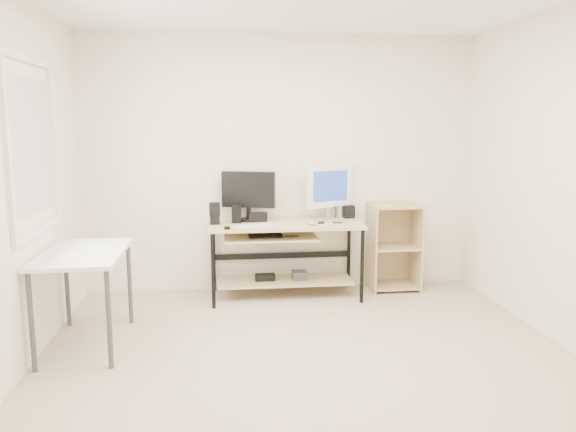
# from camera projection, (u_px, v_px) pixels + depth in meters

# --- Properties ---
(room) EXTENTS (4.01, 4.01, 2.62)m
(room) POSITION_uv_depth(u_px,v_px,m) (292.00, 183.00, 3.83)
(room) COLOR #BEAC92
(room) RESTS_ON ground
(desk) EXTENTS (1.50, 0.65, 0.75)m
(desk) POSITION_uv_depth(u_px,v_px,m) (283.00, 244.00, 5.55)
(desk) COLOR #CFB983
(desk) RESTS_ON ground
(side_table) EXTENTS (0.60, 1.00, 0.75)m
(side_table) POSITION_uv_depth(u_px,v_px,m) (84.00, 262.00, 4.30)
(side_table) COLOR white
(side_table) RESTS_ON ground
(shelf_unit) EXTENTS (0.50, 0.40, 0.90)m
(shelf_unit) POSITION_uv_depth(u_px,v_px,m) (393.00, 246.00, 5.86)
(shelf_unit) COLOR tan
(shelf_unit) RESTS_ON ground
(black_monitor) EXTENTS (0.53, 0.22, 0.49)m
(black_monitor) POSITION_uv_depth(u_px,v_px,m) (248.00, 193.00, 5.59)
(black_monitor) COLOR black
(black_monitor) RESTS_ON desk
(white_imac) EXTENTS (0.50, 0.25, 0.56)m
(white_imac) POSITION_uv_depth(u_px,v_px,m) (330.00, 187.00, 5.71)
(white_imac) COLOR silver
(white_imac) RESTS_ON desk
(keyboard) EXTENTS (0.38, 0.22, 0.01)m
(keyboard) POSITION_uv_depth(u_px,v_px,m) (254.00, 225.00, 5.35)
(keyboard) COLOR white
(keyboard) RESTS_ON desk
(mouse) EXTENTS (0.11, 0.13, 0.04)m
(mouse) POSITION_uv_depth(u_px,v_px,m) (312.00, 223.00, 5.40)
(mouse) COLOR #ACACB1
(mouse) RESTS_ON desk
(center_speaker) EXTENTS (0.19, 0.10, 0.09)m
(center_speaker) POSITION_uv_depth(u_px,v_px,m) (258.00, 217.00, 5.58)
(center_speaker) COLOR black
(center_speaker) RESTS_ON desk
(speaker_left) EXTENTS (0.11, 0.11, 0.21)m
(speaker_left) POSITION_uv_depth(u_px,v_px,m) (215.00, 213.00, 5.43)
(speaker_left) COLOR black
(speaker_left) RESTS_ON desk
(speaker_right) EXTENTS (0.12, 0.12, 0.13)m
(speaker_right) POSITION_uv_depth(u_px,v_px,m) (349.00, 212.00, 5.80)
(speaker_right) COLOR black
(speaker_right) RESTS_ON desk
(audio_controller) EXTENTS (0.09, 0.06, 0.18)m
(audio_controller) POSITION_uv_depth(u_px,v_px,m) (236.00, 214.00, 5.49)
(audio_controller) COLOR black
(audio_controller) RESTS_ON desk
(volume_puck) EXTENTS (0.08, 0.08, 0.02)m
(volume_puck) POSITION_uv_depth(u_px,v_px,m) (227.00, 228.00, 5.18)
(volume_puck) COLOR black
(volume_puck) RESTS_ON desk
(smartphone) EXTENTS (0.09, 0.13, 0.01)m
(smartphone) POSITION_uv_depth(u_px,v_px,m) (321.00, 222.00, 5.51)
(smartphone) COLOR black
(smartphone) RESTS_ON desk
(coaster) EXTENTS (0.13, 0.13, 0.01)m
(coaster) POSITION_uv_depth(u_px,v_px,m) (337.00, 223.00, 5.50)
(coaster) COLOR #A97F4C
(coaster) RESTS_ON desk
(drinking_glass) EXTENTS (0.10, 0.10, 0.16)m
(drinking_glass) POSITION_uv_depth(u_px,v_px,m) (337.00, 215.00, 5.48)
(drinking_glass) COLOR white
(drinking_glass) RESTS_ON coaster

